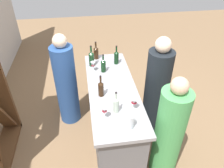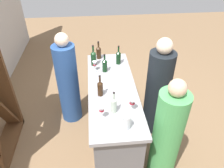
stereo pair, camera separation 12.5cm
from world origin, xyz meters
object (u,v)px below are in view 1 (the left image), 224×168
person_left_guest (156,90)px  wine_bottle_center_dark_green (103,65)px  wine_glass_near_center (104,111)px  wine_bottle_second_right_olive_green (92,58)px  water_pitcher (130,121)px  wine_bottle_leftmost_clear_pale (116,104)px  wine_bottle_rightmost_dark_green (116,57)px  wine_glass_near_right (93,65)px  person_center_guest (169,133)px  wine_bottle_second_left_amber_brown (101,88)px  person_server_behind (66,84)px  wine_glass_near_left (134,102)px  wine_bottle_far_right_amber_brown (96,52)px

person_left_guest → wine_bottle_center_dark_green: bearing=-6.7°
person_left_guest → wine_glass_near_center: bearing=52.6°
wine_bottle_second_right_olive_green → water_pitcher: wine_bottle_second_right_olive_green is taller
wine_glass_near_center → wine_bottle_leftmost_clear_pale: bearing=-57.8°
wine_bottle_rightmost_dark_green → wine_glass_near_right: bearing=113.7°
water_pitcher → person_center_guest: (0.07, -0.53, -0.36)m
wine_bottle_second_left_amber_brown → person_server_behind: person_server_behind is taller
water_pitcher → person_left_guest: 1.13m
wine_glass_near_center → person_left_guest: (0.71, -0.89, -0.35)m
wine_bottle_second_right_olive_green → wine_bottle_rightmost_dark_green: 0.40m
wine_bottle_leftmost_clear_pale → water_pitcher: (-0.27, -0.11, -0.03)m
person_left_guest → person_server_behind: size_ratio=1.02×
wine_bottle_second_left_amber_brown → wine_bottle_center_dark_green: bearing=-9.8°
wine_bottle_rightmost_dark_green → person_center_guest: 1.44m
wine_glass_near_left → person_center_guest: person_center_guest is taller
wine_bottle_rightmost_dark_green → person_server_behind: person_server_behind is taller
wine_bottle_second_left_amber_brown → wine_glass_near_right: (0.62, 0.05, -0.01)m
person_center_guest → wine_bottle_center_dark_green: bearing=-47.8°
person_server_behind → person_left_guest: bearing=4.9°
wine_bottle_second_right_olive_green → wine_glass_near_left: (-1.10, -0.42, -0.02)m
wine_bottle_leftmost_clear_pale → wine_glass_near_center: 0.17m
wine_bottle_rightmost_dark_green → wine_glass_near_center: size_ratio=1.87×
wine_bottle_leftmost_clear_pale → wine_bottle_second_left_amber_brown: 0.36m
person_server_behind → wine_bottle_rightmost_dark_green: bearing=28.4°
wine_bottle_second_left_amber_brown → wine_bottle_second_right_olive_green: 0.79m
person_left_guest → water_pitcher: bearing=68.4°
person_server_behind → wine_bottle_far_right_amber_brown: bearing=52.4°
wine_glass_near_center → person_center_guest: person_center_guest is taller
wine_bottle_center_dark_green → person_center_guest: size_ratio=0.19×
wine_bottle_leftmost_clear_pale → water_pitcher: wine_bottle_leftmost_clear_pale is taller
wine_bottle_leftmost_clear_pale → person_server_behind: size_ratio=0.18×
wine_bottle_second_right_olive_green → wine_bottle_far_right_amber_brown: size_ratio=1.13×
wine_bottle_second_right_olive_green → water_pitcher: bearing=-167.2°
wine_bottle_second_left_amber_brown → wine_bottle_second_right_olive_green: size_ratio=0.90×
wine_glass_near_center → person_server_behind: bearing=24.3°
wine_bottle_leftmost_clear_pale → wine_bottle_far_right_amber_brown: size_ratio=0.96×
wine_bottle_second_left_amber_brown → wine_bottle_far_right_amber_brown: (1.00, -0.03, -0.00)m
wine_bottle_second_right_olive_green → wine_glass_near_right: (-0.17, -0.01, -0.03)m
wine_glass_near_right → water_pitcher: bearing=-166.0°
wine_glass_near_left → person_server_behind: person_server_behind is taller
wine_bottle_second_right_olive_green → wine_bottle_far_right_amber_brown: wine_bottle_second_right_olive_green is taller
person_server_behind → wine_bottle_second_right_olive_green: bearing=35.2°
wine_glass_near_left → water_pitcher: size_ratio=0.93×
wine_bottle_leftmost_clear_pale → wine_bottle_second_left_amber_brown: (0.33, 0.14, 0.01)m
wine_bottle_second_left_amber_brown → wine_glass_near_left: bearing=-131.3°
wine_bottle_leftmost_clear_pale → person_center_guest: 0.77m
water_pitcher → wine_glass_near_center: bearing=56.1°
wine_bottle_second_left_amber_brown → wine_glass_near_right: bearing=4.9°
wine_bottle_far_right_amber_brown → person_server_behind: bearing=122.1°
person_center_guest → person_server_behind: person_server_behind is taller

